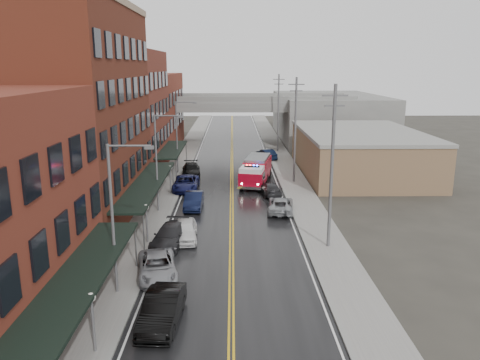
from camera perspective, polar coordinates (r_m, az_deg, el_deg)
name	(u,v)px	position (r m, az deg, el deg)	size (l,w,h in m)	color
road	(232,194)	(49.35, -1.01, -1.75)	(11.00, 160.00, 0.02)	black
sidewalk_left	(163,194)	(49.88, -9.43, -1.69)	(3.00, 160.00, 0.15)	slate
sidewalk_right	(301,193)	(49.85, 7.41, -1.63)	(3.00, 160.00, 0.15)	slate
curb_left	(178,194)	(49.66, -7.55, -1.69)	(0.30, 160.00, 0.15)	gray
curb_right	(285,193)	(49.64, 5.53, -1.64)	(0.30, 160.00, 0.15)	gray
brick_building_b	(77,116)	(42.92, -19.28, 7.38)	(9.00, 20.00, 18.00)	#541F16
brick_building_c	(124,113)	(59.86, -13.99, 7.88)	(9.00, 15.00, 15.00)	maroon
brick_building_far	(149,112)	(77.07, -11.05, 8.13)	(9.00, 20.00, 12.00)	maroon
tan_building	(359,153)	(60.66, 14.31, 3.16)	(14.00, 22.00, 5.00)	olive
right_far_block	(328,116)	(89.84, 10.67, 7.63)	(18.00, 30.00, 8.00)	slate
awning_0	(81,277)	(25.03, -18.87, -11.09)	(2.60, 16.00, 3.09)	black
awning_1	(148,183)	(42.50, -11.19, -0.41)	(2.60, 18.00, 3.09)	black
awning_2	(172,149)	(59.43, -8.27, 3.71)	(2.60, 13.00, 3.09)	black
globe_lamp_0	(92,309)	(23.30, -17.61, -14.77)	(0.44, 0.44, 3.12)	#59595B
globe_lamp_1	(146,215)	(35.87, -11.36, -4.18)	(0.44, 0.44, 3.12)	#59595B
globe_lamp_2	(170,173)	(49.22, -8.49, 0.82)	(0.44, 0.44, 3.12)	#59595B
street_lamp_0	(116,210)	(27.59, -14.86, -3.58)	(2.64, 0.22, 9.00)	#59595B
street_lamp_1	(159,157)	(42.84, -9.85, 2.77)	(2.64, 0.22, 9.00)	#59595B
street_lamp_2	(179,133)	(58.49, -7.48, 5.76)	(2.64, 0.22, 9.00)	#59595B
utility_pole_0	(332,165)	(34.02, 11.14, 1.81)	(1.80, 0.24, 12.00)	#59595B
utility_pole_1	(295,129)	(53.48, 6.75, 6.25)	(1.80, 0.24, 12.00)	#59595B
utility_pole_2	(278,112)	(73.23, 4.69, 8.30)	(1.80, 0.24, 12.00)	#59595B
overpass	(232,110)	(79.88, -1.00, 8.56)	(40.00, 10.00, 7.50)	slate
fire_truck	(256,170)	(53.39, 1.94, 1.20)	(4.55, 8.48, 2.97)	maroon
parked_car_left_1	(162,309)	(25.60, -9.46, -15.29)	(1.77, 5.09, 1.68)	black
parked_car_left_2	(157,267)	(30.81, -10.05, -10.36)	(2.37, 5.14, 1.43)	gray
parked_car_left_3	(170,236)	(35.82, -8.55, -6.72)	(2.13, 5.24, 1.52)	black
parked_car_left_4	(185,230)	(36.72, -6.70, -6.12)	(1.82, 4.53, 1.54)	white
parked_car_left_5	(194,201)	(44.56, -5.66, -2.51)	(1.63, 4.67, 1.54)	black
parked_car_left_6	(186,183)	(51.14, -6.60, -0.39)	(2.61, 5.66, 1.57)	#121544
parked_car_left_7	(191,170)	(57.85, -5.96, 1.26)	(2.14, 5.25, 1.52)	black
parked_car_right_0	(281,205)	(43.48, 4.96, -3.02)	(2.27, 4.91, 1.37)	gray
parked_car_right_1	(270,189)	(49.14, 3.66, -1.06)	(1.85, 4.56, 1.32)	#272729
parked_car_right_2	(259,159)	(63.73, 2.39, 2.53)	(1.92, 4.78, 1.63)	silver
parked_car_right_3	(266,154)	(67.84, 3.24, 3.16)	(1.61, 4.62, 1.52)	black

